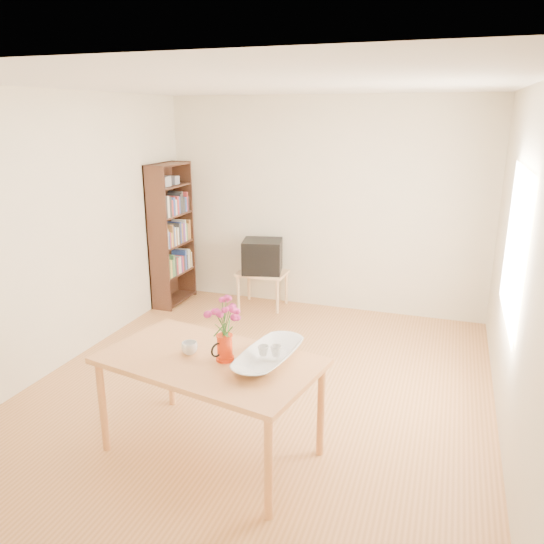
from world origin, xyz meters
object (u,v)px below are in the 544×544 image
at_px(pitcher, 225,348).
at_px(bowl, 269,331).
at_px(table, 210,368).
at_px(mug, 190,348).
at_px(television, 263,256).

relative_size(pitcher, bowl, 0.41).
bearing_deg(table, mug, -175.79).
xyz_separation_m(table, bowl, (0.41, 0.10, 0.30)).
bearing_deg(bowl, table, -166.79).
height_order(table, pitcher, pitcher).
bearing_deg(table, television, 114.04).
bearing_deg(pitcher, mug, -154.83).
xyz_separation_m(mug, television, (-0.53, 3.00, -0.12)).
relative_size(table, mug, 14.29).
xyz_separation_m(table, mug, (-0.16, 0.02, 0.12)).
distance_m(pitcher, mug, 0.28).
height_order(pitcher, bowl, bowl).
distance_m(pitcher, television, 3.11).
height_order(bowl, television, bowl).
height_order(table, mug, mug).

